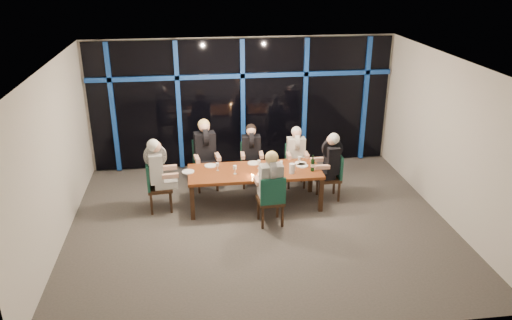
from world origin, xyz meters
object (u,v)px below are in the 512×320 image
Objects in this scene: chair_near_mid at (272,198)px; diner_far_left at (205,145)px; dining_table at (255,173)px; diner_end_right at (330,157)px; chair_far_mid at (251,161)px; wine_bottle at (313,165)px; chair_far_left at (205,161)px; diner_far_mid at (251,147)px; diner_far_right at (296,148)px; chair_end_right at (333,174)px; water_pitcher at (292,168)px; diner_near_mid at (271,177)px; diner_end_left at (158,165)px; chair_far_right at (295,163)px; chair_end_left at (155,184)px.

diner_far_left reaches higher than chair_near_mid.
dining_table is 2.77× the size of diner_end_right.
wine_bottle is (1.07, -1.17, 0.35)m from chair_far_mid.
dining_table is at bearing -54.05° from chair_far_left.
diner_far_mid is (-0.00, -0.08, 0.38)m from chair_far_mid.
diner_end_right is 2.87× the size of wine_bottle.
diner_end_right reaches higher than diner_far_right.
water_pitcher is at bearing -70.80° from chair_end_right.
chair_far_mid is 0.97× the size of diner_near_mid.
chair_far_left is 2.17m from chair_near_mid.
chair_far_mid is 2.89× the size of wine_bottle.
diner_near_mid reaches higher than dining_table.
chair_far_mid is at bearing 90.00° from diner_far_mid.
diner_far_mid is at bearing -89.23° from diner_near_mid.
diner_far_right is at bearing -13.78° from chair_far_left.
chair_far_left is at bearing -49.35° from diner_end_left.
chair_far_right is 2.78× the size of wine_bottle.
chair_end_left is 2.32m from chair_near_mid.
diner_far_left is 2.31m from wine_bottle.
wine_bottle is (-0.50, -0.27, 0.34)m from chair_end_right.
water_pitcher is (-0.30, -1.09, 0.34)m from chair_far_right.
wine_bottle is at bearing -35.38° from diner_far_left.
chair_end_right is (1.57, -0.90, 0.01)m from chair_far_mid.
chair_far_left is 1.03× the size of diner_far_left.
chair_end_left is at bearing -147.55° from diner_far_left.
chair_near_mid is at bearing -66.21° from chair_far_left.
chair_far_mid is 1.87m from chair_near_mid.
chair_far_left is at bearing -62.58° from chair_near_mid.
chair_far_mid is 2.21m from chair_end_left.
wine_bottle is (3.06, -0.21, 0.31)m from chair_end_left.
chair_far_right is at bearing -1.06° from diner_far_mid.
chair_far_left is at bearing -110.02° from diner_end_right.
chair_near_mid is at bearing 90.00° from diner_near_mid.
chair_end_left is 1.03× the size of diner_near_mid.
diner_far_left reaches higher than wine_bottle.
diner_far_left reaches higher than diner_end_right.
diner_far_right is (0.99, 0.78, 0.19)m from dining_table.
diner_far_mid is at bearing -11.70° from chair_far_left.
chair_end_right is (3.56, 0.06, -0.02)m from chair_end_left.
chair_far_right is 0.89× the size of diner_far_left.
dining_table is 1.56m from diner_end_right.
chair_far_mid is (0.05, 0.99, -0.15)m from dining_table.
chair_end_right is at bearing 90.00° from diner_end_right.
wine_bottle is (1.07, -1.09, -0.03)m from diner_far_mid.
chair_far_mid is at bearing -69.24° from chair_end_left.
diner_end_left is at bearing 149.96° from water_pitcher.
diner_far_right is (-0.63, 0.69, 0.33)m from chair_end_right.
chair_far_mid is 0.96× the size of diner_end_left.
diner_far_mid is 1.32m from water_pitcher.
diner_near_mid is at bearing -57.19° from diner_end_right.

